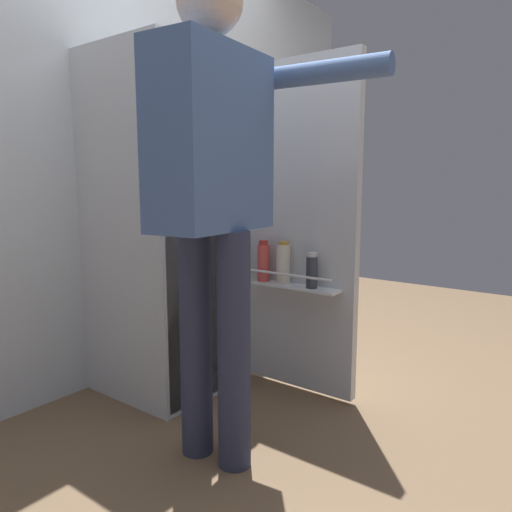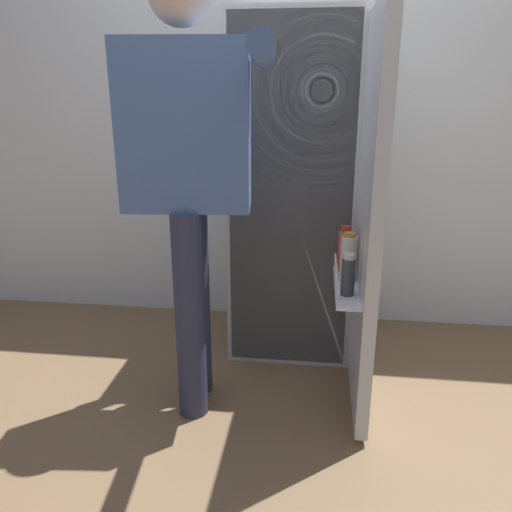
# 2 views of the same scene
# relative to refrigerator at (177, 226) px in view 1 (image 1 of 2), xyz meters

# --- Properties ---
(ground_plane) EXTENTS (6.41, 6.41, 0.00)m
(ground_plane) POSITION_rel_refrigerator_xyz_m (-0.02, -0.49, -0.82)
(ground_plane) COLOR brown
(kitchen_wall) EXTENTS (4.40, 0.10, 2.43)m
(kitchen_wall) POSITION_rel_refrigerator_xyz_m (-0.02, 0.39, 0.40)
(kitchen_wall) COLOR silver
(kitchen_wall) RESTS_ON ground_plane
(refrigerator) EXTENTS (0.65, 1.17, 1.63)m
(refrigerator) POSITION_rel_refrigerator_xyz_m (0.00, 0.00, 0.00)
(refrigerator) COLOR silver
(refrigerator) RESTS_ON ground_plane
(person) EXTENTS (0.63, 0.78, 1.73)m
(person) POSITION_rel_refrigerator_xyz_m (-0.39, -0.59, 0.24)
(person) COLOR #2D334C
(person) RESTS_ON ground_plane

